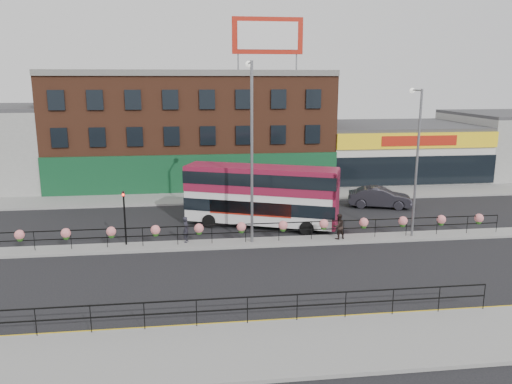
{
  "coord_description": "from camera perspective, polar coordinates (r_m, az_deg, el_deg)",
  "views": [
    {
      "loc": [
        -3.95,
        -28.17,
        9.58
      ],
      "look_at": [
        0.0,
        3.0,
        2.5
      ],
      "focal_mm": 35.0,
      "sensor_mm": 36.0,
      "label": 1
    }
  ],
  "objects": [
    {
      "name": "yellow_line_inner",
      "position": [
        21.18,
        4.46,
        -14.23
      ],
      "size": [
        60.0,
        0.1,
        0.01
      ],
      "primitive_type": "cube",
      "color": "gold",
      "rests_on": "ground"
    },
    {
      "name": "lamp_column_east",
      "position": [
        31.55,
        17.83,
        4.57
      ],
      "size": [
        0.32,
        1.57,
        8.95
      ],
      "color": "slate",
      "rests_on": "median"
    },
    {
      "name": "median_railing",
      "position": [
        29.7,
        0.73,
        -4.0
      ],
      "size": [
        30.04,
        0.56,
        1.23
      ],
      "color": "black",
      "rests_on": "median"
    },
    {
      "name": "ground",
      "position": [
        30.02,
        0.72,
        -5.92
      ],
      "size": [
        120.0,
        120.0,
        0.0
      ],
      "primitive_type": "plane",
      "color": "black",
      "rests_on": "ground"
    },
    {
      "name": "south_railing",
      "position": [
        20.12,
        -0.99,
        -12.68
      ],
      "size": [
        20.04,
        0.05,
        1.12
      ],
      "color": "black",
      "rests_on": "south_pavement"
    },
    {
      "name": "supermarket",
      "position": [
        52.51,
        15.23,
        4.67
      ],
      "size": [
        15.0,
        12.25,
        5.3
      ],
      "color": "silver",
      "rests_on": "ground"
    },
    {
      "name": "median",
      "position": [
        29.99,
        0.72,
        -5.78
      ],
      "size": [
        60.0,
        1.6,
        0.15
      ],
      "primitive_type": "cube",
      "color": "gray",
      "rests_on": "ground"
    },
    {
      "name": "north_pavement",
      "position": [
        41.47,
        -1.56,
        -0.56
      ],
      "size": [
        60.0,
        4.0,
        0.15
      ],
      "primitive_type": "cube",
      "color": "gray",
      "rests_on": "ground"
    },
    {
      "name": "traffic_light_median",
      "position": [
        29.71,
        -14.84,
        -1.58
      ],
      "size": [
        0.15,
        0.28,
        3.65
      ],
      "color": "black",
      "rests_on": "median"
    },
    {
      "name": "brick_building",
      "position": [
        48.33,
        -7.31,
        7.31
      ],
      "size": [
        25.0,
        12.21,
        10.3
      ],
      "color": "brown",
      "rests_on": "ground"
    },
    {
      "name": "south_pavement",
      "position": [
        19.17,
        5.9,
        -17.11
      ],
      "size": [
        60.0,
        4.0,
        0.15
      ],
      "primitive_type": "cube",
      "color": "gray",
      "rests_on": "ground"
    },
    {
      "name": "double_decker_bus",
      "position": [
        32.77,
        0.65,
        0.21
      ],
      "size": [
        10.21,
        5.94,
        4.06
      ],
      "color": "silver",
      "rests_on": "ground"
    },
    {
      "name": "lamp_column_west",
      "position": [
        28.76,
        -0.54,
        6.3
      ],
      "size": [
        0.38,
        1.84,
        10.51
      ],
      "color": "slate",
      "rests_on": "median"
    },
    {
      "name": "car",
      "position": [
        39.37,
        13.95,
        -0.6
      ],
      "size": [
        4.27,
        5.65,
        1.56
      ],
      "primitive_type": "imported",
      "rotation": [
        0.0,
        0.0,
        1.28
      ],
      "color": "#292830",
      "rests_on": "ground"
    },
    {
      "name": "pedestrian_b",
      "position": [
        30.61,
        9.42,
        -3.9
      ],
      "size": [
        1.07,
        0.99,
        1.55
      ],
      "primitive_type": "imported",
      "rotation": [
        0.0,
        0.0,
        3.43
      ],
      "color": "black",
      "rests_on": "median"
    },
    {
      "name": "yellow_line_outer",
      "position": [
        21.02,
        4.56,
        -14.44
      ],
      "size": [
        60.0,
        0.1,
        0.01
      ],
      "primitive_type": "cube",
      "color": "gold",
      "rests_on": "ground"
    },
    {
      "name": "billboard",
      "position": [
        43.78,
        1.34,
        17.42
      ],
      "size": [
        6.0,
        0.29,
        4.4
      ],
      "color": "#A91C0E",
      "rests_on": "brick_building"
    },
    {
      "name": "pedestrian_a",
      "position": [
        29.9,
        -7.99,
        -4.26
      ],
      "size": [
        0.74,
        0.64,
        1.55
      ],
      "primitive_type": "imported",
      "rotation": [
        0.0,
        0.0,
        1.32
      ],
      "color": "#21202A",
      "rests_on": "median"
    }
  ]
}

